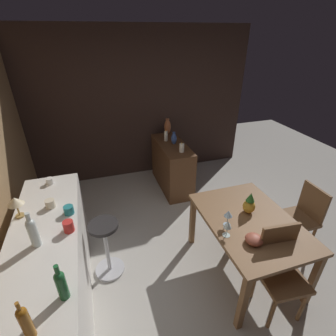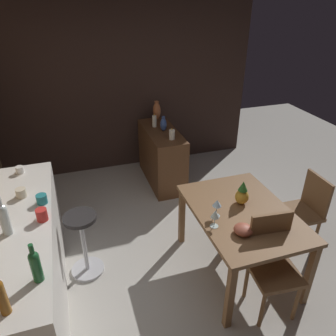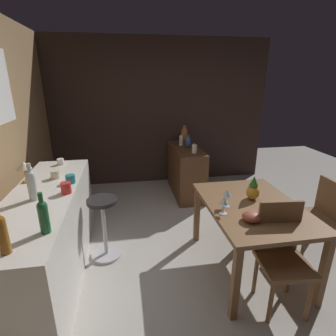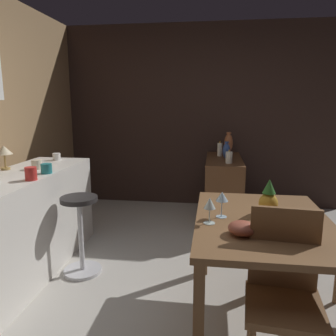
% 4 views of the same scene
% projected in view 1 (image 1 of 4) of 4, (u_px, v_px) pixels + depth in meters
% --- Properties ---
extents(ground_plane, '(9.00, 9.00, 0.00)m').
position_uv_depth(ground_plane, '(201.00, 267.00, 2.98)').
color(ground_plane, '#B7B2A8').
extents(wall_side_right, '(0.10, 4.40, 2.60)m').
position_uv_depth(wall_side_right, '(130.00, 107.00, 4.40)').
color(wall_side_right, '#33231E').
rests_on(wall_side_right, ground_plane).
extents(dining_table, '(1.25, 0.89, 0.74)m').
position_uv_depth(dining_table, '(249.00, 226.00, 2.66)').
color(dining_table, brown).
rests_on(dining_table, ground_plane).
extents(kitchen_counter, '(2.10, 0.60, 0.90)m').
position_uv_depth(kitchen_counter, '(53.00, 269.00, 2.42)').
color(kitchen_counter, silver).
rests_on(kitchen_counter, ground_plane).
extents(sideboard_cabinet, '(1.10, 0.44, 0.82)m').
position_uv_depth(sideboard_cabinet, '(172.00, 166.00, 4.36)').
color(sideboard_cabinet, '#56351E').
rests_on(sideboard_cabinet, ground_plane).
extents(chair_near_window, '(0.44, 0.44, 0.94)m').
position_uv_depth(chair_near_window, '(279.00, 268.00, 2.37)').
color(chair_near_window, brown).
rests_on(chair_near_window, ground_plane).
extents(chair_by_doorway, '(0.41, 0.41, 0.89)m').
position_uv_depth(chair_by_doorway, '(301.00, 216.00, 3.04)').
color(chair_by_doorway, brown).
rests_on(chair_by_doorway, ground_plane).
extents(bar_stool, '(0.34, 0.34, 0.71)m').
position_uv_depth(bar_stool, '(107.00, 247.00, 2.76)').
color(bar_stool, '#262323').
rests_on(bar_stool, ground_plane).
extents(wine_glass_left, '(0.08, 0.08, 0.17)m').
position_uv_depth(wine_glass_left, '(228.00, 225.00, 2.35)').
color(wine_glass_left, silver).
rests_on(wine_glass_left, dining_table).
extents(wine_glass_right, '(0.08, 0.08, 0.18)m').
position_uv_depth(wine_glass_right, '(228.00, 214.00, 2.48)').
color(wine_glass_right, silver).
rests_on(wine_glass_right, dining_table).
extents(pineapple_centerpiece, '(0.13, 0.13, 0.25)m').
position_uv_depth(pineapple_centerpiece, '(249.00, 204.00, 2.68)').
color(pineapple_centerpiece, gold).
rests_on(pineapple_centerpiece, dining_table).
extents(fruit_bowl, '(0.17, 0.17, 0.08)m').
position_uv_depth(fruit_bowl, '(254.00, 239.00, 2.31)').
color(fruit_bowl, '#9E4C38').
rests_on(fruit_bowl, dining_table).
extents(wine_bottle_clear, '(0.08, 0.08, 0.33)m').
position_uv_depth(wine_bottle_clear, '(33.00, 231.00, 2.02)').
color(wine_bottle_clear, silver).
rests_on(wine_bottle_clear, kitchen_counter).
extents(wine_bottle_amber, '(0.06, 0.06, 0.31)m').
position_uv_depth(wine_bottle_amber, '(25.00, 322.00, 1.40)').
color(wine_bottle_amber, '#8C5114').
rests_on(wine_bottle_amber, kitchen_counter).
extents(wine_bottle_green, '(0.07, 0.07, 0.30)m').
position_uv_depth(wine_bottle_green, '(61.00, 284.00, 1.62)').
color(wine_bottle_green, '#1E592D').
rests_on(wine_bottle_green, kitchen_counter).
extents(cup_cream, '(0.13, 0.09, 0.09)m').
position_uv_depth(cup_cream, '(50.00, 204.00, 2.52)').
color(cup_cream, beige).
rests_on(cup_cream, kitchen_counter).
extents(cup_teal, '(0.13, 0.09, 0.09)m').
position_uv_depth(cup_teal, '(69.00, 210.00, 2.44)').
color(cup_teal, teal).
rests_on(cup_teal, kitchen_counter).
extents(cup_red, '(0.13, 0.09, 0.11)m').
position_uv_depth(cup_red, '(69.00, 226.00, 2.22)').
color(cup_red, red).
rests_on(cup_red, kitchen_counter).
extents(cup_white, '(0.12, 0.08, 0.08)m').
position_uv_depth(cup_white, '(50.00, 181.00, 2.92)').
color(cup_white, white).
rests_on(cup_white, kitchen_counter).
extents(counter_lamp, '(0.15, 0.15, 0.22)m').
position_uv_depth(counter_lamp, '(15.00, 202.00, 2.33)').
color(counter_lamp, '#A58447').
rests_on(counter_lamp, kitchen_counter).
extents(pillar_candle_tall, '(0.08, 0.08, 0.16)m').
position_uv_depth(pillar_candle_tall, '(182.00, 148.00, 3.87)').
color(pillar_candle_tall, white).
rests_on(pillar_candle_tall, sideboard_cabinet).
extents(pillar_candle_short, '(0.06, 0.06, 0.20)m').
position_uv_depth(pillar_candle_short, '(166.00, 136.00, 4.25)').
color(pillar_candle_short, white).
rests_on(pillar_candle_short, sideboard_cabinet).
extents(vase_copper, '(0.12, 0.12, 0.29)m').
position_uv_depth(vase_copper, '(168.00, 127.00, 4.51)').
color(vase_copper, '#B26038').
rests_on(vase_copper, sideboard_cabinet).
extents(vase_ceramic_blue, '(0.09, 0.09, 0.21)m').
position_uv_depth(vase_ceramic_blue, '(174.00, 139.00, 4.11)').
color(vase_ceramic_blue, '#334C8C').
rests_on(vase_ceramic_blue, sideboard_cabinet).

